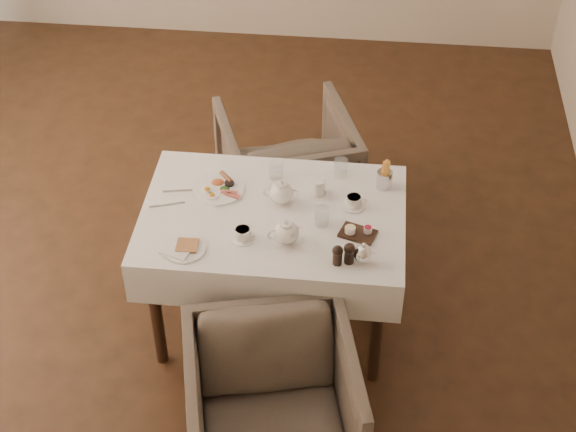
# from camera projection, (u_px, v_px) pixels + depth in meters

# --- Properties ---
(table) EXTENTS (1.28, 0.88, 0.75)m
(table) POSITION_uv_depth(u_px,v_px,m) (273.00, 231.00, 4.34)
(table) COLOR black
(table) RESTS_ON ground
(armchair_near) EXTENTS (0.89, 0.90, 0.69)m
(armchair_near) POSITION_uv_depth(u_px,v_px,m) (272.00, 408.00, 3.89)
(armchair_near) COLOR #4D4539
(armchair_near) RESTS_ON ground
(armchair_far) EXTENTS (0.95, 0.96, 0.69)m
(armchair_far) POSITION_uv_depth(u_px,v_px,m) (287.00, 166.00, 5.22)
(armchair_far) COLOR #4D4539
(armchair_far) RESTS_ON ground
(breakfast_plate) EXTENTS (0.26, 0.26, 0.03)m
(breakfast_plate) POSITION_uv_depth(u_px,v_px,m) (219.00, 188.00, 4.40)
(breakfast_plate) COLOR white
(breakfast_plate) RESTS_ON table
(side_plate) EXTENTS (0.21, 0.20, 0.02)m
(side_plate) POSITION_uv_depth(u_px,v_px,m) (183.00, 249.00, 4.06)
(side_plate) COLOR white
(side_plate) RESTS_ON table
(teapot_centre) EXTENTS (0.18, 0.15, 0.13)m
(teapot_centre) POSITION_uv_depth(u_px,v_px,m) (281.00, 191.00, 4.28)
(teapot_centre) COLOR white
(teapot_centre) RESTS_ON table
(teapot_front) EXTENTS (0.20, 0.18, 0.13)m
(teapot_front) POSITION_uv_depth(u_px,v_px,m) (286.00, 231.00, 4.07)
(teapot_front) COLOR white
(teapot_front) RESTS_ON table
(creamer) EXTENTS (0.09, 0.09, 0.08)m
(creamer) POSITION_uv_depth(u_px,v_px,m) (319.00, 187.00, 4.35)
(creamer) COLOR white
(creamer) RESTS_ON table
(teacup_near) EXTENTS (0.12, 0.12, 0.06)m
(teacup_near) POSITION_uv_depth(u_px,v_px,m) (243.00, 234.00, 4.11)
(teacup_near) COLOR white
(teacup_near) RESTS_ON table
(teacup_far) EXTENTS (0.12, 0.12, 0.06)m
(teacup_far) POSITION_uv_depth(u_px,v_px,m) (354.00, 202.00, 4.29)
(teacup_far) COLOR white
(teacup_far) RESTS_ON table
(glass_left) EXTENTS (0.08, 0.08, 0.10)m
(glass_left) POSITION_uv_depth(u_px,v_px,m) (276.00, 169.00, 4.45)
(glass_left) COLOR silver
(glass_left) RESTS_ON table
(glass_mid) EXTENTS (0.09, 0.09, 0.10)m
(glass_mid) POSITION_uv_depth(u_px,v_px,m) (322.00, 216.00, 4.17)
(glass_mid) COLOR silver
(glass_mid) RESTS_ON table
(glass_right) EXTENTS (0.09, 0.09, 0.10)m
(glass_right) POSITION_uv_depth(u_px,v_px,m) (341.00, 168.00, 4.45)
(glass_right) COLOR silver
(glass_right) RESTS_ON table
(condiment_board) EXTENTS (0.19, 0.16, 0.04)m
(condiment_board) POSITION_uv_depth(u_px,v_px,m) (358.00, 232.00, 4.14)
(condiment_board) COLOR black
(condiment_board) RESTS_ON table
(pepper_mill_left) EXTENTS (0.07, 0.07, 0.10)m
(pepper_mill_left) POSITION_uv_depth(u_px,v_px,m) (338.00, 255.00, 3.96)
(pepper_mill_left) COLOR black
(pepper_mill_left) RESTS_ON table
(pepper_mill_right) EXTENTS (0.06, 0.06, 0.11)m
(pepper_mill_right) POSITION_uv_depth(u_px,v_px,m) (349.00, 253.00, 3.97)
(pepper_mill_right) COLOR black
(pepper_mill_right) RESTS_ON table
(silver_pot) EXTENTS (0.11, 0.09, 0.11)m
(silver_pot) POSITION_uv_depth(u_px,v_px,m) (363.00, 252.00, 3.97)
(silver_pot) COLOR white
(silver_pot) RESTS_ON table
(fries_cup) EXTENTS (0.08, 0.08, 0.17)m
(fries_cup) POSITION_uv_depth(u_px,v_px,m) (385.00, 175.00, 4.37)
(fries_cup) COLOR silver
(fries_cup) RESTS_ON table
(cutlery_fork) EXTENTS (0.19, 0.05, 0.00)m
(cutlery_fork) POSITION_uv_depth(u_px,v_px,m) (182.00, 191.00, 4.39)
(cutlery_fork) COLOR silver
(cutlery_fork) RESTS_ON table
(cutlery_knife) EXTENTS (0.17, 0.07, 0.00)m
(cutlery_knife) POSITION_uv_depth(u_px,v_px,m) (167.00, 205.00, 4.31)
(cutlery_knife) COLOR silver
(cutlery_knife) RESTS_ON table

